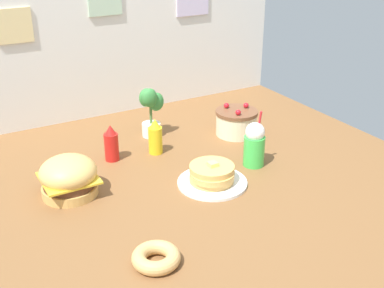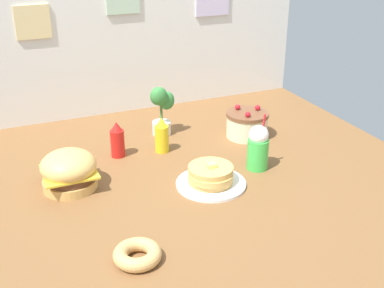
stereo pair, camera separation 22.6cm
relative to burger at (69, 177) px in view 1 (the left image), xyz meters
The scene contains 10 objects.
ground_plane 0.59m from the burger, 22.23° to the right, with size 2.27×2.15×0.02m, color brown.
back_wall 1.10m from the burger, 57.72° to the left, with size 2.27×0.04×1.05m.
burger is the anchor object (origin of this frame).
pancake_stack 0.64m from the burger, 21.53° to the right, with size 0.32×0.32×0.11m.
layer_cake 1.03m from the burger, 10.52° to the left, with size 0.24×0.24×0.17m.
ketchup_bottle 0.37m from the burger, 38.56° to the left, with size 0.07×0.07×0.19m.
mustard_bottle 0.55m from the burger, 20.59° to the left, with size 0.07×0.07×0.19m.
cream_soda_cup 0.89m from the burger, 11.02° to the right, with size 0.10×0.10×0.28m.
donut_pink_glaze 0.64m from the burger, 79.23° to the right, with size 0.18×0.18×0.05m.
potted_plant 0.72m from the burger, 34.23° to the left, with size 0.13×0.12×0.29m.
Camera 1 is at (-1.01, -1.71, 1.13)m, focal length 46.51 mm.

